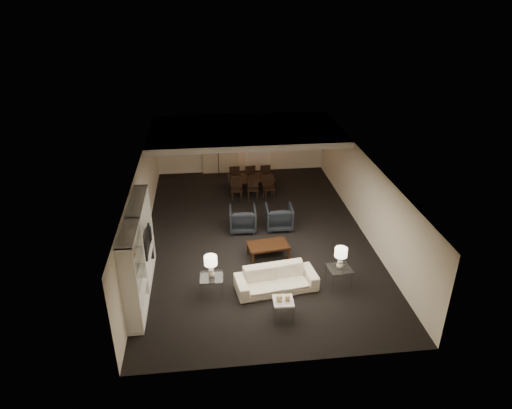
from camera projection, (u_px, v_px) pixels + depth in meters
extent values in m
plane|color=black|center=(256.00, 235.00, 14.77)|extent=(11.00, 11.00, 0.00)
cube|color=silver|center=(256.00, 163.00, 13.66)|extent=(7.00, 11.00, 0.02)
cube|color=beige|center=(241.00, 143.00, 19.10)|extent=(7.00, 0.02, 2.50)
cube|color=beige|center=(286.00, 317.00, 9.33)|extent=(7.00, 0.02, 2.50)
cube|color=beige|center=(142.00, 206.00, 13.86)|extent=(0.02, 11.00, 2.50)
cube|color=beige|center=(365.00, 195.00, 14.57)|extent=(0.02, 11.00, 2.50)
cube|color=silver|center=(245.00, 131.00, 16.81)|extent=(7.00, 4.00, 0.20)
cube|color=beige|center=(220.00, 146.00, 18.96)|extent=(1.50, 0.12, 2.40)
cube|color=silver|center=(258.00, 147.00, 19.24)|extent=(0.90, 0.05, 2.10)
cube|color=#142D38|center=(291.00, 135.00, 19.15)|extent=(0.95, 0.04, 0.65)
cylinder|color=#D8591E|center=(253.00, 143.00, 17.06)|extent=(0.52, 0.52, 0.24)
imported|color=beige|center=(276.00, 279.00, 12.07)|extent=(2.24, 1.13, 0.63)
imported|color=black|center=(243.00, 219.00, 14.90)|extent=(0.90, 0.92, 0.80)
imported|color=black|center=(279.00, 217.00, 15.02)|extent=(0.88, 0.90, 0.80)
sphere|color=#EDC27D|center=(279.00, 298.00, 10.96)|extent=(0.16, 0.16, 0.16)
sphere|color=#E9B47B|center=(287.00, 298.00, 10.99)|extent=(0.14, 0.14, 0.14)
imported|color=black|center=(144.00, 242.00, 12.36)|extent=(1.04, 0.14, 0.60)
imported|color=#263AA7|center=(133.00, 282.00, 10.59)|extent=(0.16, 0.16, 0.17)
imported|color=#AB7339|center=(133.00, 252.00, 10.81)|extent=(0.16, 0.16, 0.16)
cube|color=black|center=(151.00, 245.00, 13.14)|extent=(0.14, 0.14, 1.15)
imported|color=black|center=(251.00, 185.00, 17.56)|extent=(1.78, 1.05, 0.61)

